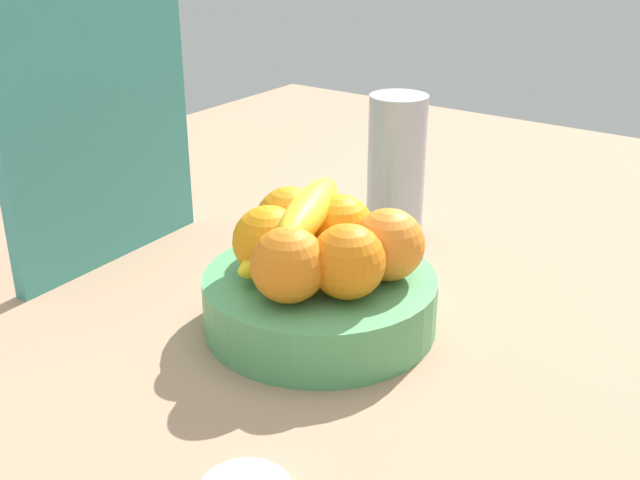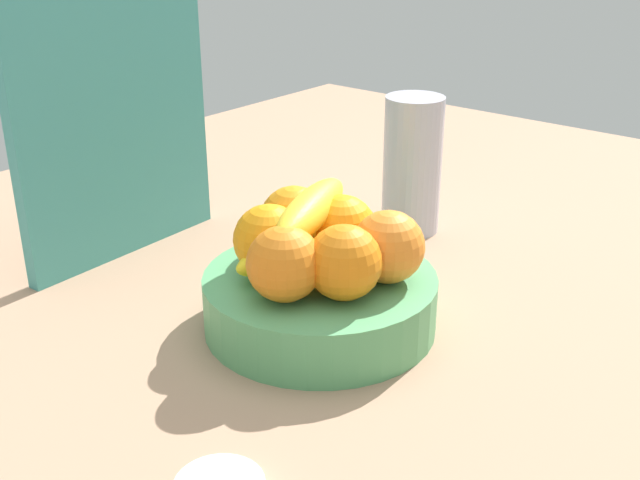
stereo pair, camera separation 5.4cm
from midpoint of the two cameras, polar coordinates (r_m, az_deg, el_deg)
The scene contains 11 objects.
ground_plane at distance 87.07cm, azimuth 1.08°, elevation -6.01°, with size 180.00×140.00×3.00cm, color #A47F63.
fruit_bowl at distance 82.04cm, azimuth 1.90°, elevation -4.47°, with size 24.26×24.26×5.86cm, color #529F64.
orange_front_left at distance 75.00cm, azimuth 3.84°, elevation -1.67°, with size 7.42×7.42×7.42cm, color orange.
orange_front_right at distance 78.74cm, azimuth 6.95°, elevation -0.52°, with size 7.42×7.42×7.42cm, color orange.
orange_center at distance 82.36cm, azimuth 3.48°, elevation 0.73°, with size 7.42×7.42×7.42cm, color orange.
orange_back_left at distance 84.77cm, azimuth -0.06°, elevation 1.47°, with size 7.42×7.42×7.42cm, color orange.
orange_back_right at distance 79.76cm, azimuth -1.76°, elevation -0.02°, with size 7.42×7.42×7.42cm, color orange.
orange_top_stack at distance 74.54cm, azimuth -0.51°, elevation -1.78°, with size 7.42×7.42×7.42cm, color orange.
banana_bunch at distance 81.11cm, azimuth 0.89°, elevation 0.78°, with size 17.77×9.52×8.40cm.
cutting_board at distance 97.16cm, azimuth -13.18°, elevation 8.99°, with size 28.00×1.80×36.00cm, color teal.
thermos_tumbler at distance 104.86cm, azimuth 8.20°, elevation 5.38°, with size 7.71×7.71×18.28cm, color #B6B4C5.
Camera 2 is at (-57.77, -49.02, 41.56)cm, focal length 44.08 mm.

